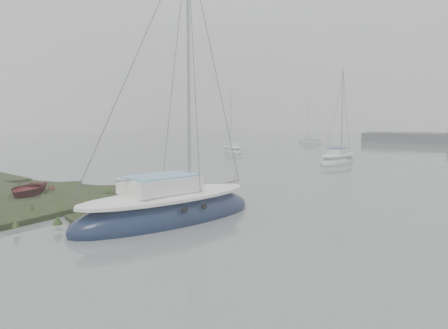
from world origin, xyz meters
TOP-DOWN VIEW (x-y plane):
  - ground at (0.00, 30.00)m, footprint 160.00×160.00m
  - sailboat_main at (1.91, 0.98)m, footprint 4.80×8.42m
  - sailboat_white at (1.75, 24.44)m, footprint 2.41×6.11m
  - sailboat_far_a at (-11.44, 29.86)m, footprint 4.74×4.93m
  - sailboat_far_c at (-9.84, 51.03)m, footprint 5.12×3.48m
  - dinghy at (-6.46, 1.00)m, footprint 3.13×3.39m

SIDE VIEW (x-z plane):
  - ground at x=0.00m, z-range 0.00..0.00m
  - sailboat_far_c at x=-9.84m, z-range -3.24..3.66m
  - sailboat_far_a at x=-11.44m, z-range -3.41..3.86m
  - sailboat_white at x=1.75m, z-range -3.96..4.48m
  - sailboat_main at x=1.91m, z-range -5.29..5.99m
  - dinghy at x=-6.46m, z-range 0.22..0.79m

